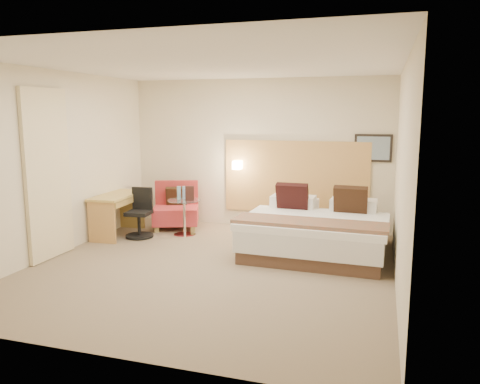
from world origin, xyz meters
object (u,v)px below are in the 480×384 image
(lounge_chair, at_px, (176,209))
(bed, at_px, (317,231))
(side_table, at_px, (184,216))
(desk, at_px, (119,203))
(desk_chair, at_px, (140,217))

(lounge_chair, bearing_deg, bed, -16.75)
(bed, distance_m, side_table, 2.33)
(bed, xyz_separation_m, desk, (-3.40, 0.01, 0.24))
(side_table, height_order, desk_chair, desk_chair)
(lounge_chair, height_order, desk_chair, lounge_chair)
(desk_chair, bearing_deg, bed, -0.27)
(desk_chair, bearing_deg, side_table, 23.09)
(lounge_chair, relative_size, desk_chair, 1.19)
(side_table, xyz_separation_m, desk_chair, (-0.69, -0.29, -0.01))
(side_table, xyz_separation_m, desk, (-1.09, -0.29, 0.21))
(lounge_chair, xyz_separation_m, desk_chair, (-0.30, -0.80, 0.01))
(lounge_chair, height_order, desk, lounge_chair)
(side_table, distance_m, desk_chair, 0.75)
(side_table, relative_size, desk, 0.61)
(bed, xyz_separation_m, side_table, (-2.31, 0.31, 0.02))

